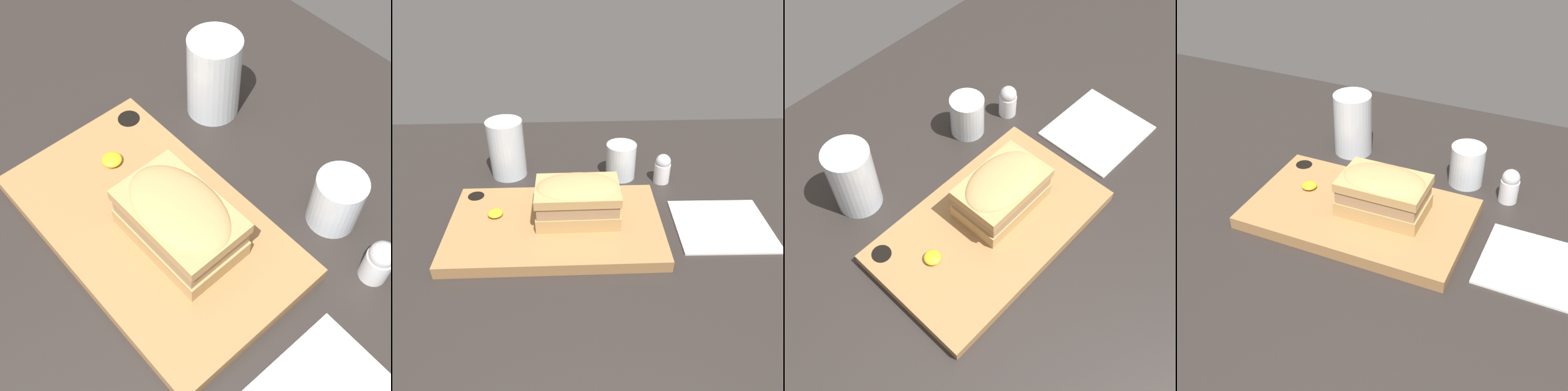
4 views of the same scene
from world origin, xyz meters
The scene contains 8 objects.
dining_table centered at (0.00, 0.00, 1.00)cm, with size 172.62×96.66×2.00cm.
serving_board centered at (-6.14, 0.44, 3.08)cm, with size 37.42×22.20×2.21cm.
sandwich centered at (-2.05, 1.14, 8.19)cm, with size 14.51×9.31×7.50cm.
mustard_dollop centered at (-16.87, 1.96, 4.69)cm, with size 2.69×2.69×1.08cm.
water_glass centered at (-16.85, 20.14, 7.42)cm, with size 7.60×7.60×12.51cm.
wine_glass centered at (7.50, 18.25, 5.52)cm, with size 6.35×6.35×7.72cm.
napkin centered at (24.13, -0.40, 2.20)cm, with size 17.19×15.48×0.40cm.
salt_shaker centered at (16.08, 15.76, 5.22)cm, with size 3.37×3.37×6.44cm.
Camera 2 is at (-2.43, -53.20, 45.89)cm, focal length 35.00 mm.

